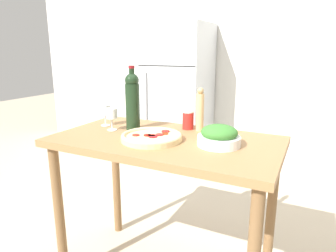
% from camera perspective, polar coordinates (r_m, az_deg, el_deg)
% --- Properties ---
extents(wall_back, '(6.40, 0.06, 2.60)m').
position_cam_1_polar(wall_back, '(3.71, 15.72, 12.81)').
color(wall_back, silver).
rests_on(wall_back, ground_plane).
extents(refrigerator, '(0.70, 0.70, 1.66)m').
position_cam_1_polar(refrigerator, '(3.62, 1.96, 5.83)').
color(refrigerator, '#B7BCC1').
rests_on(refrigerator, ground_plane).
extents(prep_counter, '(1.23, 0.68, 0.89)m').
position_cam_1_polar(prep_counter, '(1.68, -0.52, -6.53)').
color(prep_counter, olive).
rests_on(prep_counter, ground_plane).
extents(wine_bottle, '(0.08, 0.08, 0.38)m').
position_cam_1_polar(wine_bottle, '(1.79, -6.78, 4.90)').
color(wine_bottle, black).
rests_on(wine_bottle, prep_counter).
extents(wine_glass_near, '(0.07, 0.07, 0.13)m').
position_cam_1_polar(wine_glass_near, '(1.80, -10.71, 2.14)').
color(wine_glass_near, silver).
rests_on(wine_glass_near, prep_counter).
extents(wine_glass_far, '(0.07, 0.07, 0.13)m').
position_cam_1_polar(wine_glass_far, '(1.93, -11.93, 2.87)').
color(wine_glass_far, silver).
rests_on(wine_glass_far, prep_counter).
extents(pepper_mill, '(0.05, 0.05, 0.26)m').
position_cam_1_polar(pepper_mill, '(1.77, 6.12, 3.04)').
color(pepper_mill, tan).
rests_on(pepper_mill, prep_counter).
extents(salad_bowl, '(0.22, 0.22, 0.11)m').
position_cam_1_polar(salad_bowl, '(1.51, 9.67, -1.98)').
color(salad_bowl, white).
rests_on(salad_bowl, prep_counter).
extents(homemade_pizza, '(0.32, 0.32, 0.04)m').
position_cam_1_polar(homemade_pizza, '(1.60, -3.14, -2.09)').
color(homemade_pizza, '#DBC189').
rests_on(homemade_pizza, prep_counter).
extents(salt_canister, '(0.07, 0.07, 0.12)m').
position_cam_1_polar(salt_canister, '(1.81, 3.85, 1.21)').
color(salt_canister, '#B2231E').
rests_on(salt_canister, prep_counter).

